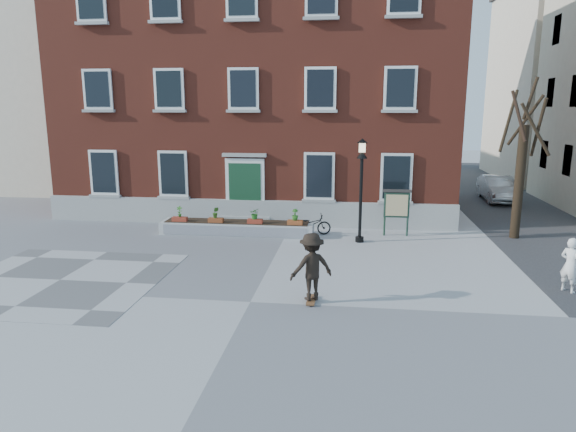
# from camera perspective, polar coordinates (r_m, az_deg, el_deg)

# --- Properties ---
(ground) EXTENTS (100.00, 100.00, 0.00)m
(ground) POSITION_cam_1_polar(r_m,az_deg,el_deg) (13.84, -4.21, -9.51)
(ground) COLOR #98989A
(ground) RESTS_ON ground
(checker_patch) EXTENTS (6.00, 6.00, 0.01)m
(checker_patch) POSITION_cam_1_polar(r_m,az_deg,el_deg) (16.89, -24.01, -6.51)
(checker_patch) COLOR #565659
(checker_patch) RESTS_ON ground
(distant_building) EXTENTS (10.00, 12.00, 13.00)m
(distant_building) POSITION_cam_1_polar(r_m,az_deg,el_deg) (38.60, -25.72, 13.05)
(distant_building) COLOR beige
(distant_building) RESTS_ON ground
(bicycle) EXTENTS (1.69, 0.86, 0.85)m
(bicycle) POSITION_cam_1_polar(r_m,az_deg,el_deg) (20.67, 2.55, -0.95)
(bicycle) COLOR black
(bicycle) RESTS_ON ground
(parked_car) EXTENTS (1.52, 4.16, 1.36)m
(parked_car) POSITION_cam_1_polar(r_m,az_deg,el_deg) (30.30, 22.25, 2.84)
(parked_car) COLOR #AFB1B3
(parked_car) RESTS_ON ground
(bystander) EXTENTS (0.65, 0.68, 1.56)m
(bystander) POSITION_cam_1_polar(r_m,az_deg,el_deg) (16.30, 28.88, -4.79)
(bystander) COLOR white
(bystander) RESTS_ON ground
(brick_building) EXTENTS (18.40, 10.85, 12.60)m
(brick_building) POSITION_cam_1_polar(r_m,az_deg,el_deg) (27.00, -2.67, 14.67)
(brick_building) COLOR maroon
(brick_building) RESTS_ON ground
(planter_assembly) EXTENTS (6.20, 1.12, 1.15)m
(planter_assembly) POSITION_cam_1_polar(r_m,az_deg,el_deg) (20.87, -5.68, -1.21)
(planter_assembly) COLOR beige
(planter_assembly) RESTS_ON ground
(bare_tree) EXTENTS (1.83, 1.83, 6.16)m
(bare_tree) POSITION_cam_1_polar(r_m,az_deg,el_deg) (21.70, 24.45, 4.94)
(bare_tree) COLOR black
(bare_tree) RESTS_ON ground
(lamp_post) EXTENTS (0.40, 0.40, 3.93)m
(lamp_post) POSITION_cam_1_polar(r_m,az_deg,el_deg) (19.37, 8.15, 4.42)
(lamp_post) COLOR black
(lamp_post) RESTS_ON ground
(notice_board) EXTENTS (1.10, 0.16, 1.87)m
(notice_board) POSITION_cam_1_polar(r_m,az_deg,el_deg) (20.78, 11.99, 1.23)
(notice_board) COLOR #183020
(notice_board) RESTS_ON ground
(skateboarder) EXTENTS (1.34, 1.12, 1.88)m
(skateboarder) POSITION_cam_1_polar(r_m,az_deg,el_deg) (13.51, 2.63, -5.66)
(skateboarder) COLOR brown
(skateboarder) RESTS_ON ground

